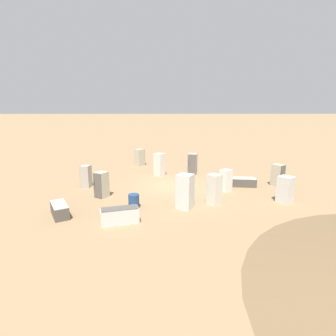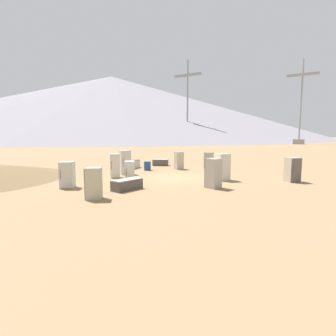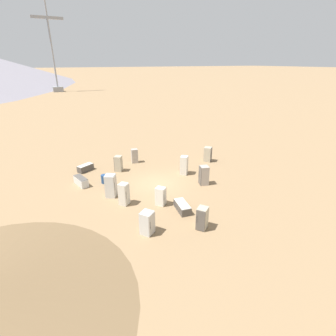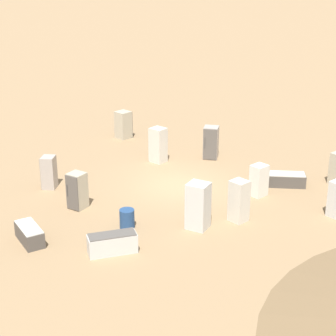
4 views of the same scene
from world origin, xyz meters
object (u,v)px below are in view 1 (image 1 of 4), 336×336
at_px(discarded_fridge_10, 120,215).
at_px(discarded_fridge_0, 185,191).
at_px(discarded_fridge_8, 159,164).
at_px(discarded_fridge_11, 214,189).
at_px(discarded_fridge_12, 192,164).
at_px(discarded_fridge_6, 86,176).
at_px(discarded_fridge_9, 60,210).
at_px(discarded_fridge_4, 285,189).
at_px(discarded_fridge_3, 101,185).
at_px(discarded_fridge_7, 226,180).
at_px(discarded_fridge_5, 243,182).
at_px(rusty_barrel, 134,201).
at_px(discarded_fridge_1, 140,157).
at_px(discarded_fridge_2, 278,175).

bearing_deg(discarded_fridge_10, discarded_fridge_0, -75.16).
bearing_deg(discarded_fridge_8, discarded_fridge_11, -113.85).
bearing_deg(discarded_fridge_10, discarded_fridge_12, -40.20).
height_order(discarded_fridge_6, discarded_fridge_9, discarded_fridge_6).
bearing_deg(discarded_fridge_4, discarded_fridge_3, -133.28).
bearing_deg(discarded_fridge_12, discarded_fridge_11, 106.57).
height_order(discarded_fridge_7, discarded_fridge_12, discarded_fridge_12).
relative_size(discarded_fridge_10, discarded_fridge_11, 1.07).
xyz_separation_m(discarded_fridge_0, discarded_fridge_3, (2.13, 4.84, -0.16)).
distance_m(discarded_fridge_3, discarded_fridge_5, 9.54).
xyz_separation_m(discarded_fridge_9, discarded_fridge_12, (8.65, -7.90, 0.53)).
bearing_deg(discarded_fridge_8, discarded_fridge_4, -90.68).
bearing_deg(discarded_fridge_5, rusty_barrel, -53.58).
bearing_deg(discarded_fridge_9, discarded_fridge_5, -4.04).
relative_size(discarded_fridge_3, discarded_fridge_10, 0.84).
distance_m(discarded_fridge_1, discarded_fridge_2, 12.54).
height_order(discarded_fridge_1, discarded_fridge_9, discarded_fridge_1).
height_order(discarded_fridge_9, discarded_fridge_12, discarded_fridge_12).
distance_m(discarded_fridge_5, discarded_fridge_11, 4.48).
distance_m(discarded_fridge_0, discarded_fridge_2, 8.03).
bearing_deg(discarded_fridge_3, discarded_fridge_10, 147.91).
xyz_separation_m(discarded_fridge_7, discarded_fridge_11, (-2.42, 1.33, 0.15)).
distance_m(discarded_fridge_6, rusty_barrel, 5.53).
height_order(discarded_fridge_9, discarded_fridge_11, discarded_fridge_11).
xyz_separation_m(discarded_fridge_3, discarded_fridge_9, (-2.92, 1.52, -0.45)).
relative_size(discarded_fridge_3, discarded_fridge_12, 0.91).
height_order(discarded_fridge_1, rusty_barrel, discarded_fridge_1).
bearing_deg(discarded_fridge_12, discarded_fridge_6, 39.33).
xyz_separation_m(discarded_fridge_5, discarded_fridge_8, (3.54, 5.73, 0.60)).
bearing_deg(discarded_fridge_12, discarded_fridge_7, 122.13).
bearing_deg(discarded_fridge_5, discarded_fridge_7, -46.89).
xyz_separation_m(discarded_fridge_5, discarded_fridge_7, (-1.01, 1.49, 0.41)).
height_order(discarded_fridge_2, discarded_fridge_4, discarded_fridge_4).
height_order(discarded_fridge_1, discarded_fridge_3, discarded_fridge_1).
distance_m(discarded_fridge_7, discarded_fridge_9, 10.10).
bearing_deg(rusty_barrel, discarded_fridge_3, 46.62).
height_order(discarded_fridge_10, rusty_barrel, rusty_barrel).
bearing_deg(discarded_fridge_6, rusty_barrel, -130.04).
bearing_deg(discarded_fridge_8, discarded_fridge_0, -127.23).
xyz_separation_m(discarded_fridge_6, discarded_fridge_11, (-3.86, -8.01, 0.11)).
relative_size(discarded_fridge_0, discarded_fridge_11, 1.09).
bearing_deg(discarded_fridge_0, discarded_fridge_5, 72.94).
distance_m(discarded_fridge_8, discarded_fridge_9, 9.76).
relative_size(discarded_fridge_0, discarded_fridge_12, 1.10).
xyz_separation_m(discarded_fridge_3, discarded_fridge_6, (2.25, 1.48, -0.02)).
distance_m(discarded_fridge_0, discarded_fridge_6, 7.69).
height_order(discarded_fridge_0, discarded_fridge_11, discarded_fridge_0).
bearing_deg(discarded_fridge_7, discarded_fridge_5, 85.46).
distance_m(discarded_fridge_0, discarded_fridge_4, 5.87).
bearing_deg(discarded_fridge_1, discarded_fridge_7, -7.60).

